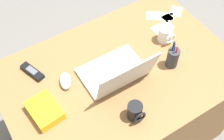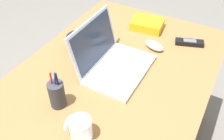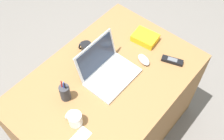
# 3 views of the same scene
# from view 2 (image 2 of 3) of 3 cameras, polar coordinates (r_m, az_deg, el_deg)

# --- Properties ---
(desk) EXTENTS (1.25, 0.84, 0.74)m
(desk) POSITION_cam_2_polar(r_m,az_deg,el_deg) (1.43, 0.17, -11.94)
(desk) COLOR olive
(desk) RESTS_ON ground
(laptop) EXTENTS (0.34, 0.28, 0.23)m
(laptop) POSITION_cam_2_polar(r_m,az_deg,el_deg) (1.16, 0.01, 2.08)
(laptop) COLOR silver
(laptop) RESTS_ON desk
(computer_mouse) EXTENTS (0.09, 0.12, 0.04)m
(computer_mouse) POSITION_cam_2_polar(r_m,az_deg,el_deg) (1.32, 9.53, 5.47)
(computer_mouse) COLOR silver
(computer_mouse) RESTS_ON desk
(coffee_mug_white) EXTENTS (0.07, 0.08, 0.09)m
(coffee_mug_white) POSITION_cam_2_polar(r_m,az_deg,el_deg) (1.29, -8.19, 6.45)
(coffee_mug_white) COLOR black
(coffee_mug_white) RESTS_ON desk
(coffee_mug_tall) EXTENTS (0.08, 0.09, 0.09)m
(coffee_mug_tall) POSITION_cam_2_polar(r_m,az_deg,el_deg) (0.91, -7.27, -13.03)
(coffee_mug_tall) COLOR white
(coffee_mug_tall) RESTS_ON desk
(cordless_phone) EXTENTS (0.09, 0.15, 0.03)m
(cordless_phone) POSITION_cam_2_polar(r_m,az_deg,el_deg) (1.39, 17.11, 5.97)
(cordless_phone) COLOR black
(cordless_phone) RESTS_ON desk
(pen_holder) EXTENTS (0.06, 0.06, 0.18)m
(pen_holder) POSITION_cam_2_polar(r_m,az_deg,el_deg) (1.01, -12.36, -5.38)
(pen_holder) COLOR #333338
(pen_holder) RESTS_ON desk
(snack_bag) EXTENTS (0.15, 0.19, 0.05)m
(snack_bag) POSITION_cam_2_polar(r_m,az_deg,el_deg) (1.47, 7.95, 10.20)
(snack_bag) COLOR #F2AD19
(snack_bag) RESTS_ON desk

